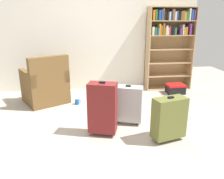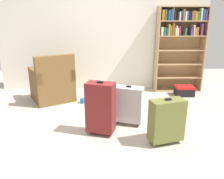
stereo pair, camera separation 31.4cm
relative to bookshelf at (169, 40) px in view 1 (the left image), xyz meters
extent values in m
plane|color=#B2A899|center=(-1.60, -1.81, -1.07)|extent=(7.74, 7.74, 0.00)
cube|color=silver|center=(-1.60, 0.20, 0.23)|extent=(4.42, 0.10, 2.60)
cube|color=tan|center=(-0.47, -0.02, -0.20)|extent=(0.02, 0.31, 1.74)
cube|color=tan|center=(0.49, -0.02, -0.20)|extent=(0.02, 0.31, 1.74)
cube|color=tan|center=(0.01, 0.12, -0.20)|extent=(0.99, 0.02, 1.74)
cube|color=tan|center=(0.01, -0.02, -1.06)|extent=(0.95, 0.29, 0.02)
cube|color=tan|center=(0.01, -0.02, -0.77)|extent=(0.95, 0.29, 0.02)
cube|color=tan|center=(0.01, -0.02, -0.48)|extent=(0.95, 0.29, 0.02)
cube|color=tan|center=(0.01, -0.02, -0.19)|extent=(0.95, 0.29, 0.02)
cube|color=tan|center=(0.01, -0.02, 0.10)|extent=(0.95, 0.29, 0.02)
cube|color=tan|center=(0.01, -0.02, 0.39)|extent=(0.95, 0.29, 0.02)
cube|color=tan|center=(0.01, -0.02, 0.66)|extent=(0.95, 0.29, 0.02)
cube|color=silver|center=(-0.41, -0.06, 0.19)|extent=(0.04, 0.22, 0.17)
cube|color=#2D7238|center=(-0.36, -0.06, 0.19)|extent=(0.04, 0.23, 0.16)
cube|color=#264C99|center=(-0.31, -0.08, 0.18)|extent=(0.03, 0.18, 0.14)
cube|color=gold|center=(-0.27, -0.04, 0.22)|extent=(0.03, 0.26, 0.22)
cube|color=orange|center=(-0.24, -0.07, 0.20)|extent=(0.02, 0.20, 0.19)
cube|color=brown|center=(-0.19, -0.06, 0.22)|extent=(0.04, 0.21, 0.23)
cube|color=gold|center=(-0.15, -0.04, 0.19)|extent=(0.02, 0.26, 0.16)
cube|color=silver|center=(-0.12, -0.05, 0.20)|extent=(0.03, 0.25, 0.19)
cube|color=silver|center=(-0.09, -0.06, 0.18)|extent=(0.02, 0.21, 0.15)
cube|color=#B22D2D|center=(-0.06, -0.06, 0.20)|extent=(0.03, 0.22, 0.18)
cube|color=black|center=(-0.03, -0.05, 0.20)|extent=(0.02, 0.24, 0.19)
cube|color=black|center=(0.02, -0.07, 0.20)|extent=(0.04, 0.21, 0.18)
cube|color=#2D7238|center=(0.06, -0.07, 0.18)|extent=(0.04, 0.21, 0.14)
cube|color=#66337F|center=(0.18, -0.05, 0.18)|extent=(0.04, 0.25, 0.14)
cube|color=silver|center=(0.22, -0.06, 0.21)|extent=(0.02, 0.22, 0.20)
cube|color=gold|center=(0.26, -0.05, 0.18)|extent=(0.03, 0.23, 0.15)
cube|color=orange|center=(0.30, -0.07, 0.19)|extent=(0.03, 0.20, 0.16)
cube|color=#66337F|center=(0.38, -0.05, 0.22)|extent=(0.04, 0.23, 0.23)
cube|color=orange|center=(-0.41, -0.04, 0.50)|extent=(0.04, 0.26, 0.20)
cube|color=#2D7238|center=(-0.36, -0.06, 0.50)|extent=(0.03, 0.22, 0.21)
cube|color=black|center=(-0.33, -0.04, 0.48)|extent=(0.02, 0.26, 0.17)
cube|color=#264C99|center=(-0.29, -0.05, 0.50)|extent=(0.04, 0.24, 0.20)
cube|color=#264C99|center=(-0.25, -0.06, 0.50)|extent=(0.03, 0.23, 0.21)
cube|color=brown|center=(-0.22, -0.04, 0.51)|extent=(0.02, 0.26, 0.23)
cube|color=black|center=(-0.18, -0.04, 0.49)|extent=(0.04, 0.26, 0.18)
cube|color=silver|center=(-0.08, -0.06, 0.48)|extent=(0.03, 0.23, 0.16)
cube|color=#264C99|center=(-0.05, -0.08, 0.49)|extent=(0.02, 0.17, 0.18)
cube|color=brown|center=(-0.01, -0.05, 0.50)|extent=(0.04, 0.25, 0.21)
cube|color=silver|center=(0.04, -0.05, 0.48)|extent=(0.03, 0.23, 0.17)
cube|color=#264C99|center=(0.07, -0.07, 0.49)|extent=(0.03, 0.21, 0.18)
cube|color=black|center=(0.11, -0.05, 0.47)|extent=(0.04, 0.24, 0.15)
cube|color=brown|center=(0.16, -0.06, 0.49)|extent=(0.03, 0.22, 0.18)
cube|color=brown|center=(0.20, -0.04, 0.49)|extent=(0.04, 0.26, 0.18)
cube|color=gold|center=(0.24, -0.08, 0.48)|extent=(0.04, 0.19, 0.17)
cube|color=#2D7238|center=(0.29, -0.04, 0.48)|extent=(0.04, 0.26, 0.17)
cube|color=silver|center=(0.34, -0.06, 0.51)|extent=(0.03, 0.22, 0.23)
cube|color=#264C99|center=(0.39, -0.05, 0.50)|extent=(0.04, 0.25, 0.21)
cube|color=#66337F|center=(0.44, -0.07, 0.50)|extent=(0.03, 0.20, 0.20)
cube|color=brown|center=(-2.57, -0.55, -0.87)|extent=(0.95, 0.95, 0.40)
cube|color=#91724F|center=(-2.57, -0.55, -0.63)|extent=(0.72, 0.75, 0.08)
cube|color=brown|center=(-2.43, -0.81, -0.42)|extent=(0.67, 0.44, 0.50)
cube|color=brown|center=(-2.31, -0.41, -0.56)|extent=(0.42, 0.66, 0.22)
cube|color=brown|center=(-2.83, -0.69, -0.56)|extent=(0.42, 0.66, 0.22)
cylinder|color=#1959A5|center=(-1.98, -0.78, -1.02)|extent=(0.08, 0.08, 0.10)
torus|color=#1959A5|center=(-1.93, -0.78, -1.02)|extent=(0.06, 0.01, 0.06)
cube|color=black|center=(0.06, -0.39, -0.98)|extent=(0.35, 0.28, 0.17)
cube|color=red|center=(0.06, -0.39, -0.89)|extent=(0.36, 0.29, 0.04)
cube|color=#B7BABF|center=(-1.22, -1.66, -0.76)|extent=(0.46, 0.33, 0.52)
cube|color=black|center=(-1.22, -1.66, -0.49)|extent=(0.08, 0.06, 0.02)
cylinder|color=black|center=(-1.35, -1.61, -1.04)|extent=(0.06, 0.06, 0.05)
cylinder|color=black|center=(-1.08, -1.71, -1.04)|extent=(0.06, 0.06, 0.05)
cube|color=maroon|center=(-1.62, -1.96, -0.68)|extent=(0.42, 0.32, 0.68)
cube|color=black|center=(-1.62, -1.96, -0.33)|extent=(0.09, 0.06, 0.02)
cylinder|color=black|center=(-1.74, -1.92, -1.04)|extent=(0.06, 0.06, 0.05)
cylinder|color=black|center=(-1.50, -2.00, -1.04)|extent=(0.06, 0.06, 0.05)
cube|color=brown|center=(-0.80, -2.23, -0.76)|extent=(0.46, 0.31, 0.53)
cube|color=black|center=(-0.80, -2.23, -0.48)|extent=(0.08, 0.06, 0.02)
cylinder|color=black|center=(-0.94, -2.27, -1.04)|extent=(0.06, 0.06, 0.05)
cylinder|color=black|center=(-0.65, -2.19, -1.04)|extent=(0.06, 0.06, 0.05)
camera|label=1|loc=(-1.86, -4.78, 0.47)|focal=36.86mm
camera|label=2|loc=(-1.55, -4.80, 0.47)|focal=36.86mm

